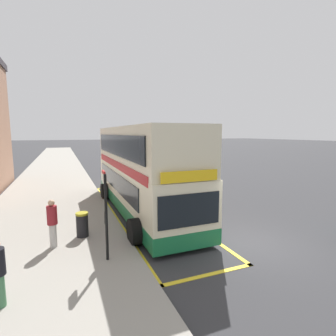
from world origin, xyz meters
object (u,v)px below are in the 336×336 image
object	(u,v)px
parked_car_silver_kerbside	(116,148)
litter_bin	(82,224)
double_decker_bus	(141,172)
bus_stop_sign	(106,209)
pedestrian_waiting_near_sign	(52,221)

from	to	relation	value
parked_car_silver_kerbside	litter_bin	world-z (taller)	parked_car_silver_kerbside
double_decker_bus	litter_bin	size ratio (longest dim) A/B	11.99
bus_stop_sign	parked_car_silver_kerbside	distance (m)	50.50
parked_car_silver_kerbside	pedestrian_waiting_near_sign	size ratio (longest dim) A/B	2.48
pedestrian_waiting_near_sign	bus_stop_sign	bearing A→B (deg)	-44.57
parked_car_silver_kerbside	litter_bin	distance (m)	48.49
bus_stop_sign	pedestrian_waiting_near_sign	xyz separation A→B (m)	(-1.59, 1.57, -0.71)
double_decker_bus	bus_stop_sign	xyz separation A→B (m)	(-2.58, -4.97, -0.30)
double_decker_bus	parked_car_silver_kerbside	size ratio (longest dim) A/B	2.68
bus_stop_sign	double_decker_bus	bearing A→B (deg)	62.55
bus_stop_sign	litter_bin	xyz separation A→B (m)	(-0.58, 2.16, -1.16)
double_decker_bus	parked_car_silver_kerbside	distance (m)	45.15
double_decker_bus	bus_stop_sign	distance (m)	5.61
double_decker_bus	pedestrian_waiting_near_sign	bearing A→B (deg)	-140.85
double_decker_bus	parked_car_silver_kerbside	bearing A→B (deg)	80.55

